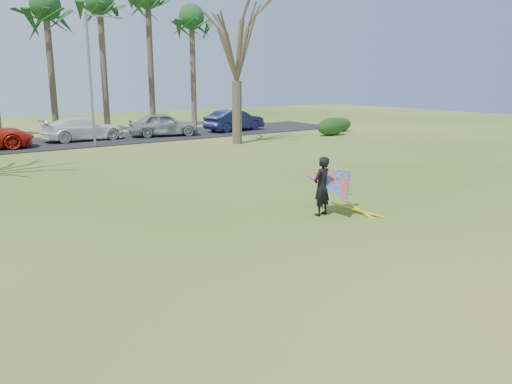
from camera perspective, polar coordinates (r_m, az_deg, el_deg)
ground at (r=12.72m, az=5.30°, el=-6.49°), size 100.00×100.00×0.00m
parking_strip at (r=35.18m, az=-22.53°, el=5.16°), size 46.00×7.00×0.06m
palm_6 at (r=41.52m, az=-22.93°, el=18.87°), size 4.84×4.84×10.84m
palm_7 at (r=42.74m, az=-17.47°, el=20.00°), size 4.84×4.84×11.54m
palm_9 at (r=45.89m, az=-7.37°, el=19.09°), size 4.84×4.84×10.84m
bare_tree_right at (r=32.50m, az=-2.25°, el=17.12°), size 6.27×6.27×9.21m
streetlight at (r=32.61m, az=-18.18°, el=12.79°), size 2.28×0.18×8.00m
hedge_near at (r=37.57m, az=8.62°, el=7.41°), size 2.62×1.19×1.31m
hedge_far at (r=40.40m, az=9.69°, el=7.61°), size 1.99×0.94×1.11m
car_3 at (r=35.70m, az=-19.16°, el=6.83°), size 5.37×2.27×1.54m
car_4 at (r=36.91m, az=-10.51°, el=7.62°), size 5.27×3.09×1.68m
car_5 at (r=39.92m, az=-2.47°, el=8.19°), size 5.20×2.43×1.65m
kite_flyer at (r=15.74m, az=9.09°, el=0.46°), size 2.13×2.39×2.02m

